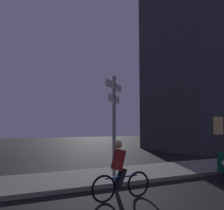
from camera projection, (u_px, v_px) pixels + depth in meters
The scene contains 4 objects.
sidewalk_kerb at pixel (133, 174), 9.99m from camera, with size 40.00×2.87×0.14m, color gray.
signpost at pixel (114, 117), 8.57m from camera, with size 1.22×1.22×3.62m.
cyclist at pixel (120, 172), 6.73m from camera, with size 1.82×0.34×1.61m.
building_right_block at pixel (220, 57), 22.43m from camera, with size 12.91×7.22×16.57m.
Camera 1 is at (-5.25, -1.67, 2.02)m, focal length 39.49 mm.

